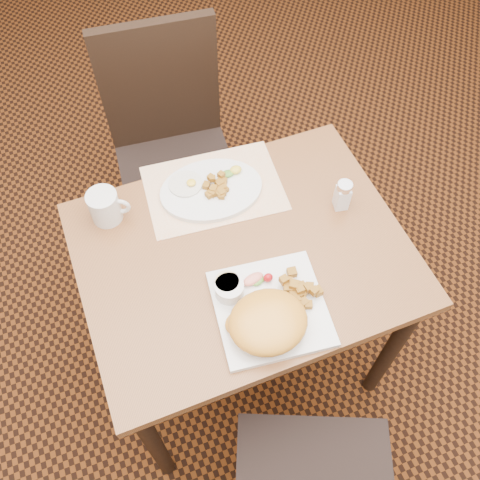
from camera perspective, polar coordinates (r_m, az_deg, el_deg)
name	(u,v)px	position (r m, az deg, el deg)	size (l,w,h in m)	color
ground	(242,351)	(2.15, 0.26, -11.80)	(8.00, 8.00, 0.00)	black
table	(243,271)	(1.57, 0.35, -3.32)	(0.90, 0.70, 0.75)	brown
chair_far	(172,143)	(2.03, -7.31, 10.25)	(0.46, 0.47, 0.97)	black
placemat	(214,188)	(1.61, -2.83, 5.55)	(0.40, 0.28, 0.00)	white
plate_square	(270,308)	(1.39, 3.26, -7.30)	(0.28, 0.28, 0.02)	silver
plate_oval	(211,190)	(1.59, -3.09, 5.35)	(0.30, 0.23, 0.02)	silver
hollandaise_mound	(267,322)	(1.32, 2.92, -8.76)	(0.20, 0.18, 0.07)	gold
ramekin	(229,288)	(1.38, -1.17, -5.18)	(0.08, 0.08, 0.04)	silver
garnish_sq	(257,279)	(1.40, 1.87, -4.18)	(0.08, 0.05, 0.03)	#387223
fried_egg	(186,184)	(1.59, -5.75, 5.99)	(0.10, 0.10, 0.02)	white
garnish_ov	(233,171)	(1.61, -0.80, 7.35)	(0.07, 0.03, 0.02)	#387223
salt_shaker	(343,195)	(1.55, 10.89, 4.75)	(0.05, 0.05, 0.10)	white
coffee_mug	(105,207)	(1.55, -14.16, 3.48)	(0.11, 0.09, 0.10)	silver
home_fries_sq	(299,290)	(1.39, 6.27, -5.37)	(0.11, 0.13, 0.04)	#AB711B
home_fries_ov	(217,187)	(1.57, -2.44, 5.66)	(0.08, 0.09, 0.03)	#AB711B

